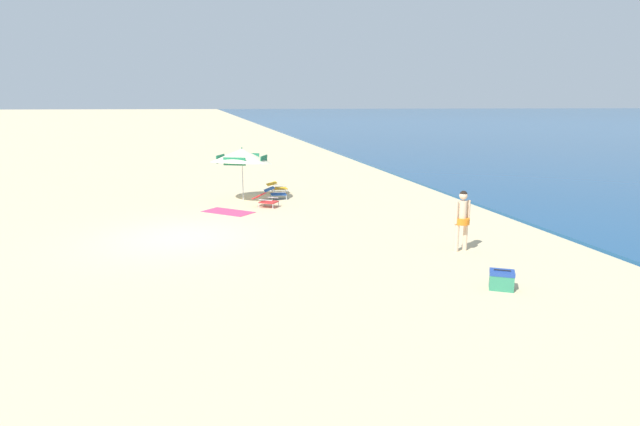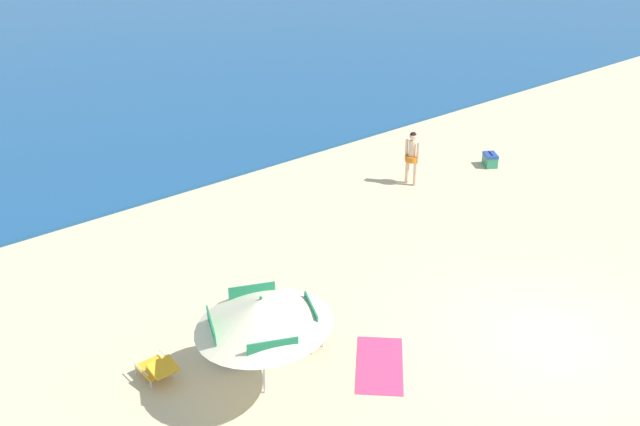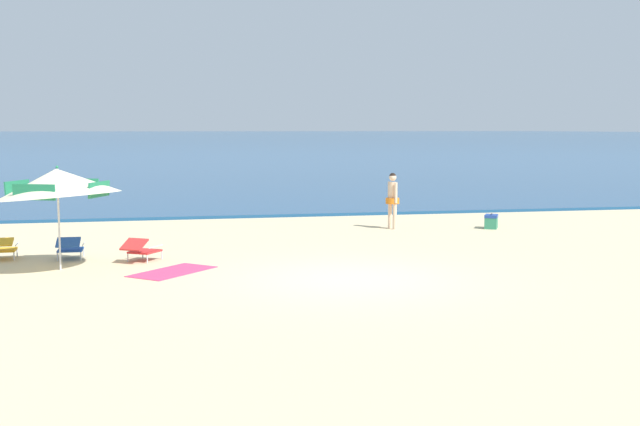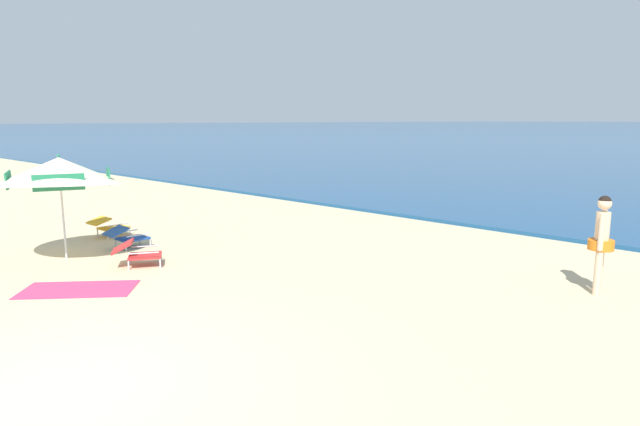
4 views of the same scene
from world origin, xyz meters
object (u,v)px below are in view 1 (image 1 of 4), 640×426
cooler_box (502,280)px  beach_towel (228,212)px  lounge_chair_under_umbrella (265,200)px  beach_umbrella_striped_main (242,156)px  person_standing_near_shore (462,216)px  lounge_chair_beside_umbrella (277,187)px  lounge_chair_facing_sea (275,192)px

cooler_box → beach_towel: (-9.11, -5.19, -0.20)m
lounge_chair_under_umbrella → beach_towel: 1.56m
beach_umbrella_striped_main → cooler_box: 12.29m
beach_umbrella_striped_main → beach_towel: size_ratio=1.94×
person_standing_near_shore → beach_umbrella_striped_main: bearing=-149.5°
lounge_chair_under_umbrella → lounge_chair_beside_umbrella: size_ratio=1.16×
person_standing_near_shore → cooler_box: person_standing_near_shore is taller
lounge_chair_under_umbrella → person_standing_near_shore: bearing=31.9°
beach_umbrella_striped_main → person_standing_near_shore: (8.54, 5.03, -0.85)m
lounge_chair_beside_umbrella → beach_towel: (3.59, -2.25, -0.27)m
lounge_chair_facing_sea → cooler_box: (11.28, 3.21, -0.07)m
lounge_chair_under_umbrella → person_standing_near_shore: (6.95, 4.32, 0.65)m
lounge_chair_beside_umbrella → beach_towel: lounge_chair_beside_umbrella is taller
cooler_box → beach_towel: cooler_box is taller
person_standing_near_shore → beach_towel: size_ratio=0.89×
beach_umbrella_striped_main → lounge_chair_facing_sea: bearing=87.3°
lounge_chair_under_umbrella → lounge_chair_facing_sea: bearing=159.3°
beach_umbrella_striped_main → lounge_chair_facing_sea: beach_umbrella_striped_main is taller
lounge_chair_under_umbrella → beach_towel: lounge_chair_under_umbrella is taller
lounge_chair_under_umbrella → beach_towel: (0.63, -1.41, -0.27)m
beach_umbrella_striped_main → person_standing_near_shore: beach_umbrella_striped_main is taller
lounge_chair_under_umbrella → beach_towel: bearing=-65.9°
beach_towel → lounge_chair_facing_sea: bearing=137.4°
beach_umbrella_striped_main → lounge_chair_under_umbrella: size_ratio=3.41×
lounge_chair_beside_umbrella → beach_towel: bearing=-32.1°
beach_umbrella_striped_main → person_standing_near_shore: size_ratio=2.18×
lounge_chair_facing_sea → beach_umbrella_striped_main: bearing=-92.7°
person_standing_near_shore → beach_towel: person_standing_near_shore is taller
beach_umbrella_striped_main → beach_towel: (2.22, -0.70, -1.77)m
lounge_chair_facing_sea → person_standing_near_shore: 9.29m
beach_umbrella_striped_main → beach_towel: beach_umbrella_striped_main is taller
cooler_box → beach_umbrella_striped_main: bearing=-158.4°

